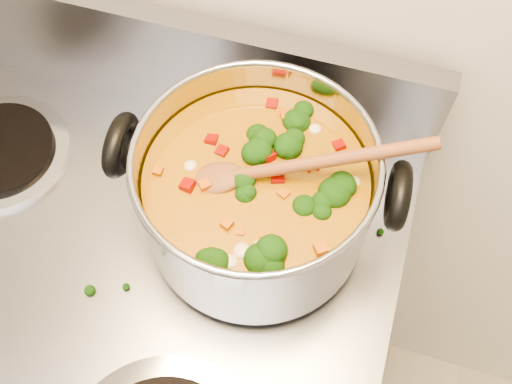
% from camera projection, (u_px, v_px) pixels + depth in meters
% --- Properties ---
extents(electric_range, '(0.75, 0.68, 1.08)m').
position_uv_depth(electric_range, '(139.00, 372.00, 1.07)').
color(electric_range, gray).
rests_on(electric_range, ground).
extents(stockpot, '(0.33, 0.27, 0.16)m').
position_uv_depth(stockpot, '(256.00, 194.00, 0.65)').
color(stockpot, '#ACACB4').
rests_on(stockpot, electric_range).
extents(wooden_spoon, '(0.26, 0.11, 0.08)m').
position_uv_depth(wooden_spoon, '(269.00, 170.00, 0.60)').
color(wooden_spoon, brown).
rests_on(wooden_spoon, stockpot).
extents(cooktop_crumbs, '(0.34, 0.23, 0.01)m').
position_uv_depth(cooktop_crumbs, '(171.00, 252.00, 0.70)').
color(cooktop_crumbs, black).
rests_on(cooktop_crumbs, electric_range).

